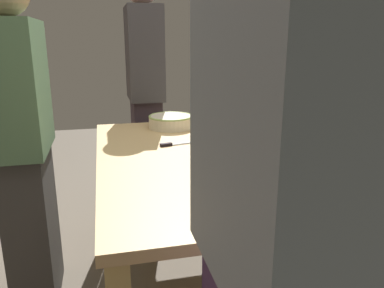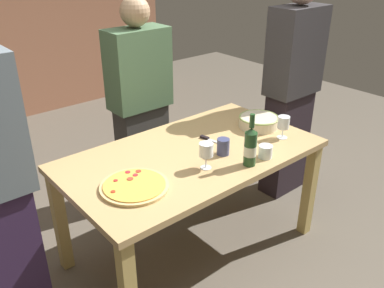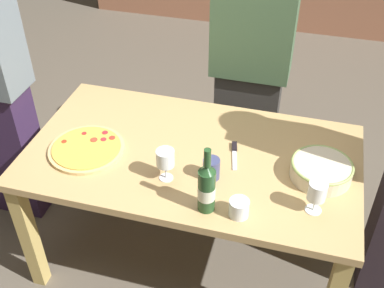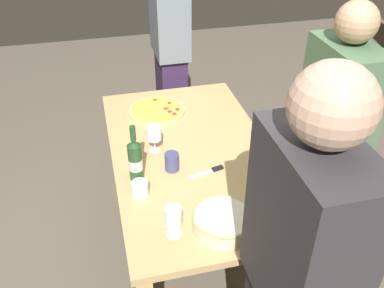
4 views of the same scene
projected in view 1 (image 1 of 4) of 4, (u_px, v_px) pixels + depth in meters
The scene contains 13 objects.
ground_plane at pixel (192, 288), 2.03m from camera, with size 8.00×8.00×0.00m, color brown.
dining_table at pixel (192, 173), 1.86m from camera, with size 1.60×0.90×0.75m.
pizza at pixel (254, 189), 1.39m from camera, with size 0.37×0.37×0.03m.
serving_bowl at pixel (171, 121), 2.39m from camera, with size 0.28×0.28×0.08m.
wine_bottle at pixel (247, 121), 2.02m from camera, with size 0.07×0.07×0.32m.
wine_glass_near_pizza at pixel (237, 134), 1.79m from camera, with size 0.08×0.08×0.16m.
wine_glass_by_bottle at pixel (205, 110), 2.41m from camera, with size 0.08×0.08×0.15m.
cup_amber at pixel (213, 137), 1.97m from camera, with size 0.08×0.08×0.10m, color #3B416A.
cup_ceramic at pixel (237, 130), 2.17m from camera, with size 0.08×0.08×0.08m, color white.
pizza_knife at pixel (173, 144), 2.00m from camera, with size 0.06×0.20×0.02m.
person_host at pixel (145, 95), 2.80m from camera, with size 0.44×0.24×1.76m.
person_guest_left at pixel (23, 148), 1.78m from camera, with size 0.46×0.24×1.60m.
person_guest_right at pixel (281, 260), 0.68m from camera, with size 0.41×0.24×1.77m.
Camera 1 is at (-1.70, 0.41, 1.29)m, focal length 35.43 mm.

